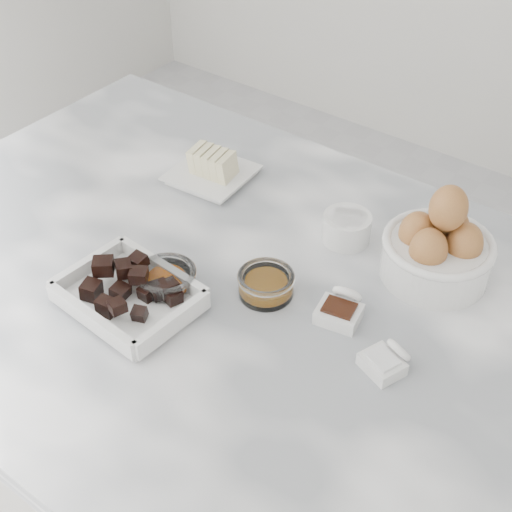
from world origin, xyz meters
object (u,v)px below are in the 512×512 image
at_px(butter_plate, 210,168).
at_px(salt_spoon, 386,360).
at_px(honey_bowl, 266,284).
at_px(egg_bowl, 438,248).
at_px(chocolate_dish, 128,293).
at_px(vanilla_spoon, 341,309).
at_px(sugar_ramekin, 347,227).
at_px(zest_bowl, 167,280).

distance_m(butter_plate, salt_spoon, 0.50).
bearing_deg(honey_bowl, egg_bowl, 46.32).
xyz_separation_m(chocolate_dish, honey_bowl, (0.14, 0.13, -0.00)).
distance_m(honey_bowl, vanilla_spoon, 0.11).
height_order(honey_bowl, vanilla_spoon, vanilla_spoon).
height_order(chocolate_dish, egg_bowl, egg_bowl).
bearing_deg(sugar_ramekin, zest_bowl, -119.40).
xyz_separation_m(chocolate_dish, vanilla_spoon, (0.25, 0.16, -0.01)).
bearing_deg(chocolate_dish, zest_bowl, 66.67).
relative_size(chocolate_dish, egg_bowl, 1.22).
relative_size(egg_bowl, vanilla_spoon, 2.05).
bearing_deg(sugar_ramekin, chocolate_dish, -118.39).
bearing_deg(honey_bowl, salt_spoon, -5.66).
bearing_deg(egg_bowl, chocolate_dish, -134.88).
height_order(egg_bowl, vanilla_spoon, egg_bowl).
bearing_deg(honey_bowl, chocolate_dish, -136.43).
bearing_deg(butter_plate, honey_bowl, -35.69).
distance_m(chocolate_dish, salt_spoon, 0.36).
bearing_deg(chocolate_dish, egg_bowl, 45.12).
height_order(sugar_ramekin, honey_bowl, sugar_ramekin).
bearing_deg(salt_spoon, egg_bowl, 98.90).
bearing_deg(honey_bowl, butter_plate, 144.31).
height_order(egg_bowl, salt_spoon, egg_bowl).
bearing_deg(zest_bowl, salt_spoon, 10.46).
relative_size(zest_bowl, vanilla_spoon, 1.10).
distance_m(butter_plate, egg_bowl, 0.43).
relative_size(honey_bowl, vanilla_spoon, 1.04).
relative_size(chocolate_dish, sugar_ramekin, 2.65).
height_order(butter_plate, egg_bowl, egg_bowl).
xyz_separation_m(egg_bowl, salt_spoon, (0.03, -0.20, -0.04)).
bearing_deg(chocolate_dish, vanilla_spoon, 32.24).
height_order(honey_bowl, zest_bowl, zest_bowl).
xyz_separation_m(egg_bowl, zest_bowl, (-0.29, -0.26, -0.03)).
bearing_deg(salt_spoon, chocolate_dish, -161.87).
height_order(chocolate_dish, sugar_ramekin, chocolate_dish).
height_order(butter_plate, vanilla_spoon, butter_plate).
bearing_deg(butter_plate, zest_bowl, -62.54).
bearing_deg(zest_bowl, egg_bowl, 41.98).
relative_size(chocolate_dish, salt_spoon, 2.65).
height_order(butter_plate, honey_bowl, butter_plate).
height_order(egg_bowl, honey_bowl, egg_bowl).
bearing_deg(chocolate_dish, honey_bowl, 43.57).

